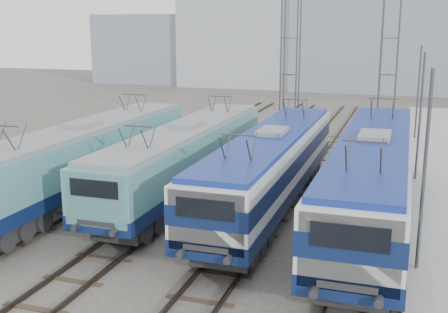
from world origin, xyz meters
The scene contains 13 objects.
ground centered at (0.00, 0.00, 0.00)m, with size 160.00×160.00×0.00m, color #514C47.
locomotive_far_left centered at (-6.75, 5.87, 2.23)m, with size 2.83×17.86×3.36m.
locomotive_center_left centered at (-2.25, 8.02, 2.16)m, with size 2.73×17.23×3.24m.
locomotive_center_right centered at (2.25, 7.20, 2.25)m, with size 2.78×17.58×3.30m.
locomotive_far_right centered at (6.75, 6.29, 2.39)m, with size 2.97×18.77×3.53m.
catenary_tower_west centered at (0.00, 22.00, 6.64)m, with size 4.50×1.20×12.00m.
catenary_tower_east centered at (6.50, 24.00, 6.64)m, with size 4.50×1.20×12.00m.
mast_front centered at (8.60, 2.00, 3.50)m, with size 0.12×0.12×7.00m, color #3F4247.
mast_mid centered at (8.60, 14.00, 3.50)m, with size 0.12×0.12×7.00m, color #3F4247.
mast_rear centered at (8.60, 26.00, 3.50)m, with size 0.12×0.12×7.00m, color #3F4247.
building_west centered at (-14.00, 62.00, 7.00)m, with size 18.00×12.00×14.00m, color #A7B0BA.
building_center centered at (4.00, 62.00, 9.00)m, with size 22.00×14.00×18.00m, color gray.
building_far_west centered at (-30.00, 62.00, 5.00)m, with size 14.00×10.00×10.00m, color gray.
Camera 1 is at (7.91, -16.80, 8.26)m, focal length 45.00 mm.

